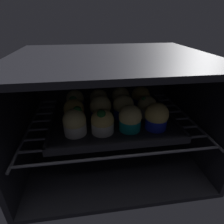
# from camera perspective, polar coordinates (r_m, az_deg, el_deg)

# --- Properties ---
(oven_cavity) EXTENTS (0.59, 0.47, 0.37)m
(oven_cavity) POSITION_cam_1_polar(r_m,az_deg,el_deg) (0.66, -0.66, 1.94)
(oven_cavity) COLOR black
(oven_cavity) RESTS_ON ground
(oven_rack) EXTENTS (0.55, 0.42, 0.01)m
(oven_rack) POSITION_cam_1_polar(r_m,az_deg,el_deg) (0.64, -0.13, -2.44)
(oven_rack) COLOR #51515B
(oven_rack) RESTS_ON oven_cavity
(baking_tray) EXTENTS (0.40, 0.32, 0.02)m
(baking_tray) POSITION_cam_1_polar(r_m,az_deg,el_deg) (0.62, 0.00, -2.05)
(baking_tray) COLOR black
(baking_tray) RESTS_ON oven_rack
(muffin_row0_col0) EXTENTS (0.07, 0.07, 0.08)m
(muffin_row0_col0) POSITION_cam_1_polar(r_m,az_deg,el_deg) (0.53, -11.39, -3.13)
(muffin_row0_col0) COLOR silver
(muffin_row0_col0) RESTS_ON baking_tray
(muffin_row0_col1) EXTENTS (0.07, 0.07, 0.08)m
(muffin_row0_col1) POSITION_cam_1_polar(r_m,az_deg,el_deg) (0.53, -2.96, -3.12)
(muffin_row0_col1) COLOR silver
(muffin_row0_col1) RESTS_ON baking_tray
(muffin_row0_col2) EXTENTS (0.07, 0.07, 0.08)m
(muffin_row0_col2) POSITION_cam_1_polar(r_m,az_deg,el_deg) (0.54, 5.59, -2.06)
(muffin_row0_col2) COLOR #0C8C84
(muffin_row0_col2) RESTS_ON baking_tray
(muffin_row0_col3) EXTENTS (0.07, 0.07, 0.08)m
(muffin_row0_col3) POSITION_cam_1_polar(r_m,az_deg,el_deg) (0.56, 13.57, -1.37)
(muffin_row0_col3) COLOR #1928B7
(muffin_row0_col3) RESTS_ON baking_tray
(muffin_row1_col0) EXTENTS (0.07, 0.07, 0.08)m
(muffin_row1_col0) POSITION_cam_1_polar(r_m,az_deg,el_deg) (0.60, -11.61, 0.40)
(muffin_row1_col0) COLOR red
(muffin_row1_col0) RESTS_ON baking_tray
(muffin_row1_col1) EXTENTS (0.07, 0.07, 0.08)m
(muffin_row1_col1) POSITION_cam_1_polar(r_m,az_deg,el_deg) (0.60, -3.56, 1.25)
(muffin_row1_col1) COLOR #1928B7
(muffin_row1_col1) RESTS_ON baking_tray
(muffin_row1_col2) EXTENTS (0.07, 0.07, 0.08)m
(muffin_row1_col2) POSITION_cam_1_polar(r_m,az_deg,el_deg) (0.61, 3.55, 1.56)
(muffin_row1_col2) COLOR #1928B7
(muffin_row1_col2) RESTS_ON baking_tray
(muffin_row1_col3) EXTENTS (0.06, 0.06, 0.07)m
(muffin_row1_col3) POSITION_cam_1_polar(r_m,az_deg,el_deg) (0.63, 10.66, 1.52)
(muffin_row1_col3) COLOR silver
(muffin_row1_col3) RESTS_ON baking_tray
(muffin_row2_col0) EXTENTS (0.06, 0.06, 0.07)m
(muffin_row2_col0) POSITION_cam_1_polar(r_m,az_deg,el_deg) (0.67, -11.25, 3.31)
(muffin_row2_col0) COLOR #1928B7
(muffin_row2_col0) RESTS_ON baking_tray
(muffin_row2_col1) EXTENTS (0.06, 0.06, 0.07)m
(muffin_row2_col1) POSITION_cam_1_polar(r_m,az_deg,el_deg) (0.68, -4.10, 3.80)
(muffin_row2_col1) COLOR red
(muffin_row2_col1) RESTS_ON baking_tray
(muffin_row2_col2) EXTENTS (0.06, 0.06, 0.08)m
(muffin_row2_col2) POSITION_cam_1_polar(r_m,az_deg,el_deg) (0.68, 2.65, 4.33)
(muffin_row2_col2) COLOR #7A238C
(muffin_row2_col2) RESTS_ON baking_tray
(muffin_row2_col3) EXTENTS (0.07, 0.07, 0.08)m
(muffin_row2_col3) POSITION_cam_1_polar(r_m,az_deg,el_deg) (0.70, 8.79, 4.61)
(muffin_row2_col3) COLOR #1928B7
(muffin_row2_col3) RESTS_ON baking_tray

